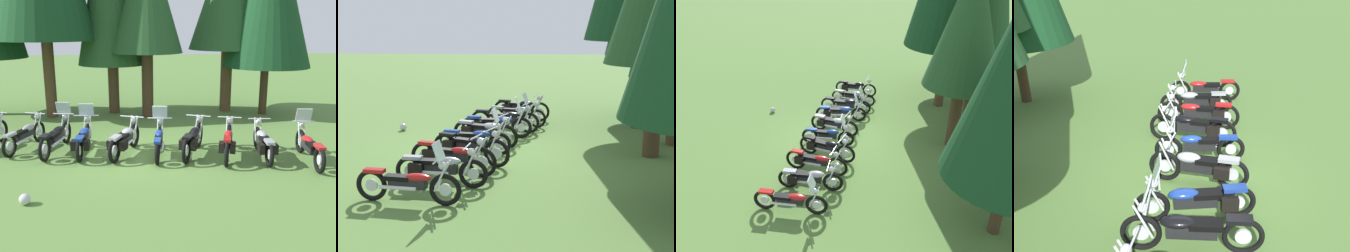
% 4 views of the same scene
% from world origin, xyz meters
% --- Properties ---
extents(ground_plane, '(80.00, 80.00, 0.00)m').
position_xyz_m(ground_plane, '(0.00, 0.00, 0.00)').
color(ground_plane, '#547A38').
extents(motorcycle_0, '(0.94, 2.15, 1.01)m').
position_xyz_m(motorcycle_0, '(-4.60, 0.93, 0.46)').
color(motorcycle_0, black).
rests_on(motorcycle_0, ground_plane).
extents(motorcycle_1, '(0.92, 2.16, 0.98)m').
position_xyz_m(motorcycle_1, '(-3.41, 0.84, 0.44)').
color(motorcycle_1, black).
rests_on(motorcycle_1, ground_plane).
extents(motorcycle_2, '(0.76, 2.38, 1.37)m').
position_xyz_m(motorcycle_2, '(-2.43, 0.49, 0.48)').
color(motorcycle_2, black).
rests_on(motorcycle_2, ground_plane).
extents(motorcycle_3, '(0.77, 2.30, 1.35)m').
position_xyz_m(motorcycle_3, '(-1.61, 0.22, 0.46)').
color(motorcycle_3, black).
rests_on(motorcycle_3, ground_plane).
extents(motorcycle_4, '(1.08, 2.06, 1.01)m').
position_xyz_m(motorcycle_4, '(-0.43, -0.05, 0.46)').
color(motorcycle_4, black).
rests_on(motorcycle_4, ground_plane).
extents(motorcycle_5, '(0.73, 2.14, 1.34)m').
position_xyz_m(motorcycle_5, '(0.55, -0.20, 0.45)').
color(motorcycle_5, black).
rests_on(motorcycle_5, ground_plane).
extents(motorcycle_6, '(1.09, 2.17, 1.03)m').
position_xyz_m(motorcycle_6, '(1.53, -0.26, 0.47)').
color(motorcycle_6, black).
rests_on(motorcycle_6, ground_plane).
extents(motorcycle_7, '(0.95, 2.26, 1.03)m').
position_xyz_m(motorcycle_7, '(2.47, -0.59, 0.46)').
color(motorcycle_7, black).
rests_on(motorcycle_7, ground_plane).
extents(motorcycle_8, '(0.73, 2.20, 1.00)m').
position_xyz_m(motorcycle_8, '(3.46, -0.70, 0.45)').
color(motorcycle_8, black).
rests_on(motorcycle_8, ground_plane).
extents(motorcycle_9, '(0.63, 2.32, 1.36)m').
position_xyz_m(motorcycle_9, '(4.59, -1.13, 0.45)').
color(motorcycle_9, black).
rests_on(motorcycle_9, ground_plane).
extents(dropped_helmet, '(0.24, 0.24, 0.24)m').
position_xyz_m(dropped_helmet, '(-2.49, -3.05, 0.12)').
color(dropped_helmet, silver).
rests_on(dropped_helmet, ground_plane).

